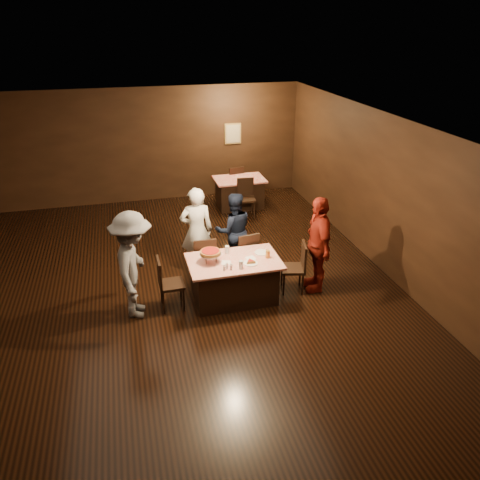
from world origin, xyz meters
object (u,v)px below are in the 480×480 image
object	(u,v)px
glass_front_left	(241,265)
glass_back	(227,250)
chair_back_far	(234,182)
diner_navy_hoodie	(234,230)
back_table	(239,193)
chair_end_left	(172,283)
chair_end_right	(293,268)
main_table	(234,280)
glass_amber	(268,254)
plate_empty	(262,253)
pizza_stand	(210,252)
chair_back_near	(246,198)
diner_red_shirt	(318,244)
diner_white_jacket	(197,231)
diner_grey_knit	(134,265)
chair_far_left	(204,258)
chair_far_right	(245,254)

from	to	relation	value
glass_front_left	glass_back	world-z (taller)	same
chair_back_far	diner_navy_hoodie	xyz separation A→B (m)	(-0.93, -3.75, 0.30)
back_table	glass_front_left	distance (m)	4.81
glass_back	back_table	bearing A→B (deg)	72.55
chair_end_left	chair_end_right	distance (m)	2.20
chair_end_left	main_table	bearing A→B (deg)	-90.99
main_table	chair_end_left	xyz separation A→B (m)	(-1.10, 0.00, 0.09)
diner_navy_hoodie	glass_amber	distance (m)	1.29
chair_end_right	plate_empty	xyz separation A→B (m)	(-0.55, 0.15, 0.30)
diner_navy_hoodie	pizza_stand	distance (m)	1.35
chair_back_near	diner_navy_hoodie	world-z (taller)	diner_navy_hoodie
main_table	chair_end_left	size ratio (longest dim) A/B	1.68
chair_end_left	chair_back_far	xyz separation A→B (m)	(2.32, 4.95, 0.00)
chair_end_left	diner_red_shirt	size ratio (longest dim) A/B	0.53
chair_back_far	chair_end_right	bearing A→B (deg)	79.95
main_table	back_table	xyz separation A→B (m)	(1.22, 4.35, 0.00)
glass_amber	diner_red_shirt	bearing A→B (deg)	1.85
chair_end_left	back_table	bearing A→B (deg)	-29.10
main_table	glass_front_left	xyz separation A→B (m)	(0.05, -0.30, 0.46)
main_table	pizza_stand	bearing A→B (deg)	172.87
chair_back_far	diner_red_shirt	world-z (taller)	diner_red_shirt
diner_white_jacket	diner_grey_knit	size ratio (longest dim) A/B	0.94
chair_far_left	main_table	bearing A→B (deg)	117.73
back_table	chair_back_near	world-z (taller)	chair_back_near
diner_navy_hoodie	pizza_stand	bearing A→B (deg)	60.19
diner_white_jacket	glass_amber	size ratio (longest dim) A/B	12.46
chair_back_far	diner_navy_hoodie	distance (m)	3.87
chair_back_far	pizza_stand	bearing A→B (deg)	63.04
plate_empty	chair_end_left	bearing A→B (deg)	-174.81
glass_amber	pizza_stand	bearing A→B (deg)	174.29
back_table	diner_navy_hoodie	xyz separation A→B (m)	(-0.93, -3.15, 0.39)
chair_back_near	diner_grey_knit	bearing A→B (deg)	-122.93
plate_empty	glass_back	size ratio (longest dim) A/B	1.79
chair_back_far	glass_back	size ratio (longest dim) A/B	6.79
chair_end_right	chair_far_right	bearing A→B (deg)	-123.66
chair_end_right	diner_navy_hoodie	size ratio (longest dim) A/B	0.61
chair_far_left	chair_end_right	distance (m)	1.68
main_table	chair_back_far	xyz separation A→B (m)	(1.22, 4.95, 0.09)
chair_far_right	diner_red_shirt	world-z (taller)	diner_red_shirt
chair_back_far	glass_amber	distance (m)	5.05
diner_grey_knit	diner_red_shirt	xyz separation A→B (m)	(3.24, 0.02, -0.02)
chair_back_near	pizza_stand	size ratio (longest dim) A/B	2.50
diner_grey_knit	plate_empty	world-z (taller)	diner_grey_knit
glass_front_left	diner_white_jacket	bearing A→B (deg)	108.86
main_table	chair_far_left	xyz separation A→B (m)	(-0.40, 0.75, 0.09)
pizza_stand	glass_front_left	size ratio (longest dim) A/B	2.71
chair_back_near	main_table	bearing A→B (deg)	-103.13
diner_navy_hoodie	plate_empty	bearing A→B (deg)	105.04
glass_front_left	chair_far_left	bearing A→B (deg)	113.20
main_table	diner_navy_hoodie	distance (m)	1.30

